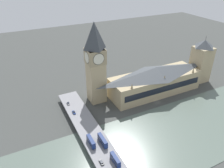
% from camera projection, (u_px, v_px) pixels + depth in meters
% --- Properties ---
extents(ground_plane, '(600.00, 600.00, 0.00)m').
position_uv_depth(ground_plane, '(158.00, 103.00, 195.10)').
color(ground_plane, '#424442').
extents(river_water, '(66.21, 360.00, 0.30)m').
position_uv_depth(river_water, '(189.00, 129.00, 164.49)').
color(river_water, slate).
rests_on(river_water, ground_plane).
extents(parliament_hall, '(27.28, 87.84, 26.45)m').
position_uv_depth(parliament_hall, '(155.00, 80.00, 204.59)').
color(parliament_hall, tan).
rests_on(parliament_hall, ground_plane).
extents(clock_tower, '(14.96, 14.96, 70.81)m').
position_uv_depth(clock_tower, '(95.00, 62.00, 181.15)').
color(clock_tower, tan).
rests_on(clock_tower, ground_plane).
extents(victoria_tower, '(16.53, 16.53, 47.82)m').
position_uv_depth(victoria_tower, '(201.00, 61.00, 222.11)').
color(victoria_tower, tan).
rests_on(victoria_tower, ground_plane).
extents(road_bridge, '(164.43, 16.46, 5.23)m').
position_uv_depth(road_bridge, '(105.00, 157.00, 135.38)').
color(road_bridge, slate).
rests_on(road_bridge, ground_plane).
extents(double_decker_bus_lead, '(10.67, 2.63, 4.74)m').
position_uv_depth(double_decker_bus_lead, '(91.00, 141.00, 142.20)').
color(double_decker_bus_lead, navy).
rests_on(double_decker_bus_lead, road_bridge).
extents(double_decker_bus_mid, '(11.69, 2.54, 4.93)m').
position_uv_depth(double_decker_bus_mid, '(103.00, 140.00, 142.82)').
color(double_decker_bus_mid, navy).
rests_on(double_decker_bus_mid, road_bridge).
extents(double_decker_bus_rear, '(10.13, 2.48, 5.09)m').
position_uv_depth(double_decker_bus_rear, '(115.00, 160.00, 128.78)').
color(double_decker_bus_rear, navy).
rests_on(double_decker_bus_rear, road_bridge).
extents(car_northbound_mid, '(4.09, 1.84, 1.54)m').
position_uv_depth(car_northbound_mid, '(68.00, 103.00, 183.54)').
color(car_northbound_mid, silver).
rests_on(car_northbound_mid, road_bridge).
extents(car_northbound_tail, '(4.57, 1.77, 1.25)m').
position_uv_depth(car_northbound_tail, '(101.00, 162.00, 129.80)').
color(car_northbound_tail, black).
rests_on(car_northbound_tail, road_bridge).
extents(car_southbound_lead, '(4.58, 1.88, 1.34)m').
position_uv_depth(car_southbound_lead, '(74.00, 112.00, 172.72)').
color(car_southbound_lead, navy).
rests_on(car_southbound_lead, road_bridge).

